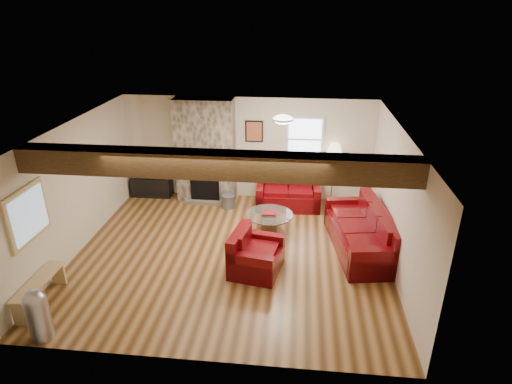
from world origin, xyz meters
TOP-DOWN VIEW (x-y plane):
  - room at (0.00, 0.00)m, footprint 8.00×8.00m
  - oak_beam at (0.00, -1.25)m, footprint 6.00×0.36m
  - chimney_breast at (-1.00, 2.49)m, footprint 1.40×0.67m
  - back_window at (1.35, 2.71)m, footprint 0.90×0.08m
  - hatch_window at (-2.96, -1.50)m, footprint 0.08×1.00m
  - ceiling_dome at (0.90, 0.90)m, footprint 0.40×0.40m
  - artwork_back at (0.15, 2.71)m, footprint 0.42×0.06m
  - artwork_right at (2.96, 0.30)m, footprint 0.06×0.55m
  - sofa_three at (2.48, 0.43)m, footprint 1.27×2.37m
  - loveseat at (1.01, 2.23)m, footprint 1.53×0.93m
  - armchair_red at (0.54, -0.52)m, footprint 1.00×1.09m
  - coffee_table at (0.67, 0.83)m, footprint 0.98×0.98m
  - tv_cabinet at (-2.43, 2.53)m, footprint 0.99×0.40m
  - television at (-2.43, 2.53)m, footprint 0.75×0.10m
  - floor_lamp at (2.05, 2.55)m, footprint 0.39×0.39m
  - pine_bench at (-2.83, -1.81)m, footprint 0.27×1.16m
  - pedal_bin at (-2.38, -2.55)m, footprint 0.43×0.43m
  - coal_bucket at (-0.40, 2.05)m, footprint 0.34×0.34m

SIDE VIEW (x-z plane):
  - coal_bucket at x=-0.40m, z-range 0.00..0.32m
  - pine_bench at x=-2.83m, z-range 0.00..0.44m
  - coffee_table at x=0.67m, z-range -0.02..0.50m
  - tv_cabinet at x=-2.43m, z-range 0.00..0.50m
  - armchair_red at x=0.54m, z-range 0.00..0.78m
  - loveseat at x=1.01m, z-range 0.00..0.79m
  - pedal_bin at x=-2.38m, z-range 0.00..0.83m
  - sofa_three at x=2.48m, z-range 0.00..0.87m
  - television at x=-2.43m, z-range 0.50..0.93m
  - chimney_breast at x=-1.00m, z-range -0.03..2.47m
  - room at x=0.00m, z-range -2.75..5.25m
  - floor_lamp at x=2.05m, z-range 0.54..2.05m
  - hatch_window at x=-2.96m, z-range 1.00..1.90m
  - back_window at x=1.35m, z-range 1.00..2.10m
  - artwork_back at x=0.15m, z-range 1.44..1.96m
  - artwork_right at x=2.96m, z-range 1.54..1.96m
  - oak_beam at x=0.00m, z-range 2.12..2.50m
  - ceiling_dome at x=0.90m, z-range 2.35..2.53m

